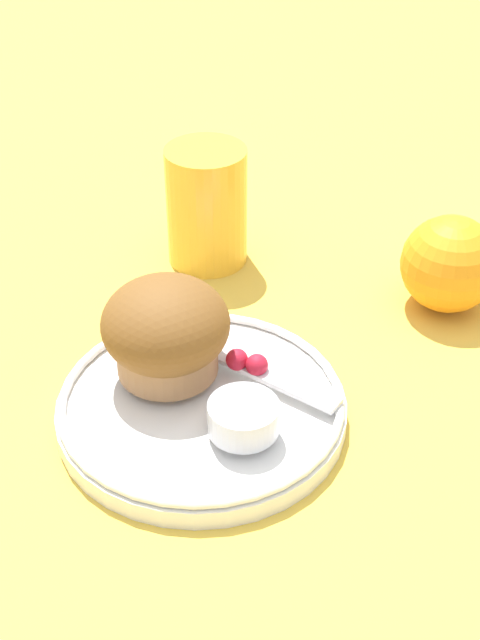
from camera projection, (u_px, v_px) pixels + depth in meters
ground_plane at (202, 418)px, 0.59m from camera, size 3.00×3.00×0.00m
plate at (200, 407)px, 0.59m from camera, size 0.19×0.19×0.02m
muffin at (166, 331)px, 0.58m from camera, size 0.08×0.08×0.07m
cream_ramekin at (243, 416)px, 0.55m from camera, size 0.04×0.04×0.02m
berry_pair at (247, 362)px, 0.60m from camera, size 0.03×0.02×0.02m
butter_knife at (226, 356)px, 0.61m from camera, size 0.17×0.05×0.00m
orange_fruit at (450, 264)px, 0.67m from camera, size 0.07×0.07×0.07m
juice_glass at (207, 206)px, 0.72m from camera, size 0.07×0.07×0.10m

